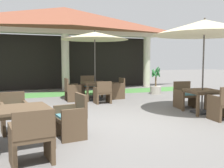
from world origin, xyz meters
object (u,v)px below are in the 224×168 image
object	(u,v)px
patio_table_near_foreground	(202,93)
patio_chair_mid_right_south	(103,93)
patio_table_mid_left	(21,112)
patio_table_mid_right	(95,84)
patio_chair_mid_right_east	(117,89)
patio_chair_mid_left_south	(32,138)
patio_chair_mid_left_north	(14,114)
potted_palm_right_edge	(156,87)
patio_chair_near_foreground_south	(224,105)
patio_umbrella_mid_right	(95,37)
patio_chair_mid_right_north	(89,87)
patio_umbrella_near_foreground	(204,28)
patio_chair_near_foreground_north	(185,96)
patio_chair_mid_right_west	(72,91)
patio_chair_mid_left_east	(72,118)

from	to	relation	value
patio_table_near_foreground	patio_chair_mid_right_south	xyz separation A→B (m)	(-2.22, 2.68, -0.22)
patio_table_mid_left	patio_table_mid_right	distance (m)	5.57
patio_chair_mid_right_east	patio_chair_mid_right_south	xyz separation A→B (m)	(-0.93, -0.94, -0.02)
patio_chair_mid_left_south	patio_table_mid_right	size ratio (longest dim) A/B	0.92
patio_chair_mid_left_north	potted_palm_right_edge	world-z (taller)	potted_palm_right_edge
patio_chair_near_foreground_south	patio_umbrella_mid_right	xyz separation A→B (m)	(-2.11, 4.56, 2.09)
patio_table_near_foreground	patio_table_mid_right	size ratio (longest dim) A/B	1.02
patio_chair_near_foreground_south	patio_table_mid_left	bearing A→B (deg)	-171.15
patio_chair_mid_right_east	patio_chair_mid_right_north	xyz separation A→B (m)	(-0.94, 0.94, 0.02)
patio_umbrella_near_foreground	patio_chair_mid_right_south	distance (m)	4.08
patio_chair_near_foreground_south	patio_chair_mid_left_north	xyz separation A→B (m)	(-5.12, 0.77, -0.01)
patio_chair_near_foreground_south	patio_chair_mid_right_north	bearing A→B (deg)	117.56
patio_umbrella_mid_right	patio_chair_mid_right_north	world-z (taller)	patio_umbrella_mid_right
patio_umbrella_near_foreground	patio_chair_near_foreground_north	size ratio (longest dim) A/B	3.48
patio_table_near_foreground	patio_chair_mid_right_north	bearing A→B (deg)	116.01
patio_chair_mid_right_east	potted_palm_right_edge	size ratio (longest dim) A/B	0.65
patio_chair_mid_left_south	potted_palm_right_edge	xyz separation A→B (m)	(5.93, 6.39, -0.06)
patio_chair_mid_right_north	patio_chair_mid_left_south	bearing A→B (deg)	67.32
patio_table_near_foreground	patio_umbrella_mid_right	distance (m)	4.64
patio_table_mid_right	patio_chair_mid_right_north	xyz separation A→B (m)	(-0.00, 0.94, -0.19)
patio_chair_mid_right_west	potted_palm_right_edge	distance (m)	4.16
patio_table_near_foreground	patio_chair_mid_right_north	distance (m)	5.07
patio_chair_mid_left_north	potted_palm_right_edge	bearing A→B (deg)	-151.47
patio_chair_near_foreground_south	patio_chair_mid_left_north	world-z (taller)	patio_chair_near_foreground_south
patio_chair_mid_left_east	patio_umbrella_mid_right	size ratio (longest dim) A/B	0.32
patio_table_near_foreground	patio_table_mid_left	bearing A→B (deg)	-167.33
patio_table_mid_left	patio_umbrella_mid_right	xyz separation A→B (m)	(2.89, 4.76, 1.88)
patio_chair_mid_left_south	patio_chair_mid_right_west	size ratio (longest dim) A/B	0.97
patio_umbrella_near_foreground	patio_table_mid_right	size ratio (longest dim) A/B	3.20
patio_table_mid_right	potted_palm_right_edge	size ratio (longest dim) A/B	0.72
patio_table_near_foreground	patio_chair_mid_right_west	bearing A→B (deg)	131.16
patio_chair_near_foreground_north	potted_palm_right_edge	world-z (taller)	potted_palm_right_edge
patio_chair_mid_left_east	patio_table_mid_right	bearing A→B (deg)	-29.74
patio_chair_near_foreground_south	patio_chair_mid_left_north	bearing A→B (deg)	178.04
patio_chair_mid_right_east	patio_chair_mid_right_west	bearing A→B (deg)	90.00
patio_umbrella_near_foreground	patio_table_mid_left	world-z (taller)	patio_umbrella_near_foreground
patio_chair_mid_right_south	patio_chair_mid_right_north	bearing A→B (deg)	90.00
patio_umbrella_near_foreground	patio_chair_mid_right_north	xyz separation A→B (m)	(-2.22, 4.55, -2.10)
patio_chair_near_foreground_north	patio_umbrella_mid_right	distance (m)	4.11
patio_chair_near_foreground_south	patio_chair_near_foreground_north	bearing A→B (deg)	90.00
patio_table_near_foreground	patio_table_mid_right	bearing A→B (deg)	121.54
patio_chair_near_foreground_south	patio_chair_mid_right_south	bearing A→B (deg)	126.71
patio_chair_mid_right_west	patio_chair_mid_left_north	bearing A→B (deg)	-28.87
patio_chair_mid_left_east	patio_chair_mid_left_south	xyz separation A→B (m)	(-0.85, -1.09, 0.00)
patio_umbrella_near_foreground	patio_chair_mid_left_south	world-z (taller)	patio_umbrella_near_foreground
patio_chair_mid_left_north	patio_table_mid_right	distance (m)	4.85
patio_umbrella_near_foreground	patio_chair_near_foreground_north	xyz separation A→B (m)	(0.11, 0.95, -2.12)
patio_chair_mid_left_south	patio_chair_mid_right_east	size ratio (longest dim) A/B	1.02
patio_chair_mid_left_north	patio_umbrella_near_foreground	bearing A→B (deg)	174.71
patio_chair_mid_right_north	potted_palm_right_edge	size ratio (longest dim) A/B	0.69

